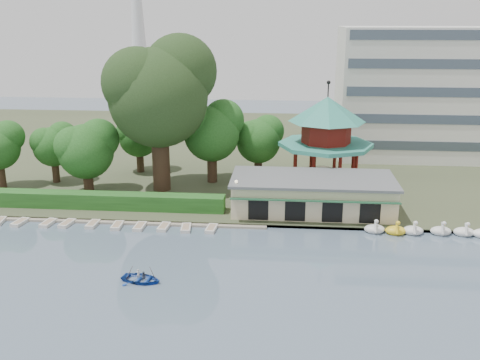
# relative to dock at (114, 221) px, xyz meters

# --- Properties ---
(ground_plane) EXTENTS (220.00, 220.00, 0.00)m
(ground_plane) POSITION_rel_dock_xyz_m (12.00, -17.20, -0.12)
(ground_plane) COLOR slate
(ground_plane) RESTS_ON ground
(shore) EXTENTS (220.00, 70.00, 0.40)m
(shore) POSITION_rel_dock_xyz_m (12.00, 34.80, 0.08)
(shore) COLOR #424930
(shore) RESTS_ON ground
(embankment) EXTENTS (220.00, 0.60, 0.30)m
(embankment) POSITION_rel_dock_xyz_m (12.00, 0.10, 0.03)
(embankment) COLOR gray
(embankment) RESTS_ON ground
(dock) EXTENTS (34.00, 1.60, 0.24)m
(dock) POSITION_rel_dock_xyz_m (0.00, 0.00, 0.00)
(dock) COLOR gray
(dock) RESTS_ON ground
(boathouse) EXTENTS (18.60, 9.39, 3.90)m
(boathouse) POSITION_rel_dock_xyz_m (22.00, 4.77, 2.25)
(boathouse) COLOR beige
(boathouse) RESTS_ON shore
(pavilion) EXTENTS (12.40, 12.40, 13.50)m
(pavilion) POSITION_rel_dock_xyz_m (24.00, 14.80, 7.36)
(pavilion) COLOR beige
(pavilion) RESTS_ON shore
(office_building) EXTENTS (38.00, 18.00, 20.00)m
(office_building) POSITION_rel_dock_xyz_m (44.67, 31.80, 9.61)
(office_building) COLOR silver
(office_building) RESTS_ON shore
(hedge) EXTENTS (30.00, 2.00, 1.80)m
(hedge) POSITION_rel_dock_xyz_m (-3.00, 3.30, 1.18)
(hedge) COLOR #255C1F
(hedge) RESTS_ON shore
(lamp_post) EXTENTS (0.36, 0.36, 4.28)m
(lamp_post) POSITION_rel_dock_xyz_m (13.50, 1.80, 3.22)
(lamp_post) COLOR black
(lamp_post) RESTS_ON shore
(big_tree) EXTENTS (13.58, 12.66, 19.59)m
(big_tree) POSITION_rel_dock_xyz_m (3.17, 11.00, 13.16)
(big_tree) COLOR #3A281C
(big_tree) RESTS_ON shore
(small_trees) EXTENTS (39.47, 16.68, 11.06)m
(small_trees) POSITION_rel_dock_xyz_m (0.02, 13.95, 6.27)
(small_trees) COLOR #3A281C
(small_trees) RESTS_ON shore
(swan_boats) EXTENTS (15.67, 2.12, 1.92)m
(swan_boats) POSITION_rel_dock_xyz_m (35.03, -0.64, 0.28)
(swan_boats) COLOR silver
(swan_boats) RESTS_ON ground
(moored_rowboats) EXTENTS (27.64, 2.67, 0.36)m
(moored_rowboats) POSITION_rel_dock_xyz_m (-1.99, -1.43, 0.06)
(moored_rowboats) COLOR silver
(moored_rowboats) RESTS_ON ground
(rowboat_with_passengers) EXTENTS (5.49, 4.39, 2.01)m
(rowboat_with_passengers) POSITION_rel_dock_xyz_m (6.74, -13.47, 0.39)
(rowboat_with_passengers) COLOR #183E98
(rowboat_with_passengers) RESTS_ON ground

